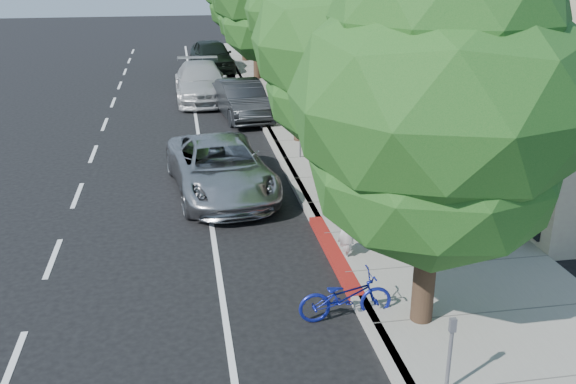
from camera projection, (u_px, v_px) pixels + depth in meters
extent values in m
plane|color=black|center=(345.00, 278.00, 13.43)|extent=(120.00, 120.00, 0.00)
cube|color=gray|center=(352.00, 157.00, 21.15)|extent=(4.60, 56.00, 0.15)
cube|color=#9E998E|center=(283.00, 160.00, 20.79)|extent=(0.30, 56.00, 0.15)
cube|color=maroon|center=(334.00, 254.00, 14.33)|extent=(0.32, 4.00, 0.15)
cube|color=#BCB491|center=(449.00, 17.00, 30.32)|extent=(10.00, 36.00, 7.00)
cylinder|color=black|center=(425.00, 267.00, 11.31)|extent=(0.40, 0.40, 2.40)
ellipsoid|color=#174E18|center=(434.00, 166.00, 10.64)|extent=(4.19, 4.19, 3.35)
ellipsoid|color=#174E18|center=(439.00, 97.00, 10.23)|extent=(4.92, 4.92, 3.94)
ellipsoid|color=#174E18|center=(446.00, 17.00, 9.80)|extent=(3.69, 3.69, 2.95)
cylinder|color=black|center=(342.00, 162.00, 16.83)|extent=(0.40, 0.40, 2.47)
ellipsoid|color=#174E18|center=(344.00, 89.00, 16.14)|extent=(4.02, 4.02, 3.22)
ellipsoid|color=#174E18|center=(346.00, 40.00, 15.72)|extent=(4.73, 4.73, 3.79)
cylinder|color=black|center=(300.00, 108.00, 22.34)|extent=(0.40, 0.40, 2.62)
ellipsoid|color=#174E18|center=(300.00, 48.00, 21.61)|extent=(3.21, 3.21, 2.57)
ellipsoid|color=#174E18|center=(300.00, 9.00, 21.17)|extent=(3.78, 3.78, 3.02)
cylinder|color=black|center=(274.00, 74.00, 27.84)|extent=(0.40, 0.40, 2.82)
ellipsoid|color=#174E18|center=(274.00, 22.00, 27.06)|extent=(4.54, 4.54, 3.63)
cylinder|color=black|center=(257.00, 57.00, 33.43)|extent=(0.40, 0.40, 2.51)
ellipsoid|color=#174E18|center=(256.00, 18.00, 32.73)|extent=(4.08, 4.08, 3.27)
cylinder|color=black|center=(245.00, 41.00, 38.95)|extent=(0.40, 0.40, 2.59)
ellipsoid|color=#174E18|center=(244.00, 7.00, 38.24)|extent=(4.28, 4.28, 3.42)
imported|color=silver|center=(348.00, 227.00, 13.97)|extent=(0.42, 0.61, 1.60)
imported|color=navy|center=(345.00, 296.00, 11.80)|extent=(1.79, 0.68, 0.93)
imported|color=#ABACB0|center=(220.00, 168.00, 17.89)|extent=(3.13, 5.72, 1.52)
imported|color=black|center=(242.00, 100.00, 26.05)|extent=(2.19, 4.79, 1.52)
imported|color=#B8B8B8|center=(201.00, 82.00, 29.29)|extent=(2.41, 5.73, 1.65)
imported|color=black|center=(212.00, 56.00, 36.40)|extent=(2.57, 5.29, 1.74)
imported|color=black|center=(334.00, 104.00, 24.48)|extent=(0.99, 0.98, 1.61)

